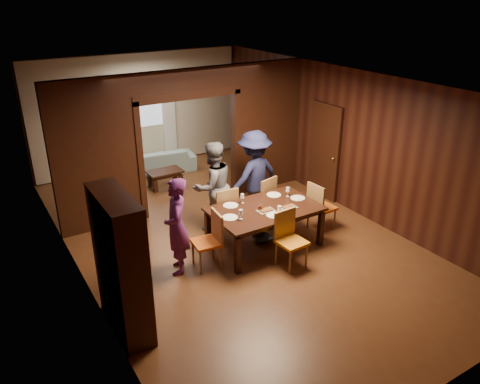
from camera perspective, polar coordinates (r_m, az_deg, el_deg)
floor at (r=8.96m, az=-1.27°, el=-5.25°), size 9.00×9.00×0.00m
ceiling at (r=7.96m, az=-1.46°, el=13.31°), size 5.50×9.00×0.02m
room_walls at (r=9.92m, az=-6.91°, el=6.97°), size 5.52×9.01×2.90m
person_purple at (r=7.58m, az=-7.72°, el=-4.19°), size 0.59×0.70×1.64m
person_grey at (r=8.85m, az=-3.33°, el=0.67°), size 0.92×0.75×1.75m
person_navy at (r=9.25m, az=1.74°, el=1.99°), size 1.27×0.85×1.83m
sofa at (r=12.06m, az=-10.30°, el=3.72°), size 2.07×1.05×0.58m
serving_bowl at (r=8.40m, az=2.85°, el=-1.19°), size 0.36×0.36×0.09m
dining_table at (r=8.45m, az=3.00°, el=-4.26°), size 1.92×1.19×0.76m
coffee_table at (r=11.14m, az=-9.10°, el=1.61°), size 0.80×0.50×0.40m
chair_left at (r=7.80m, az=-4.12°, el=-5.97°), size 0.49×0.49×0.97m
chair_right at (r=9.11m, az=9.99°, el=-1.68°), size 0.47×0.47×0.97m
chair_far_l at (r=8.83m, az=-2.07°, el=-2.17°), size 0.48×0.48×0.97m
chair_far_r at (r=9.28m, az=2.57°, el=-0.82°), size 0.54×0.54×0.97m
chair_near at (r=7.84m, az=6.33°, el=-5.90°), size 0.47×0.47×0.97m
hutch at (r=6.40m, az=-14.32°, el=-8.59°), size 0.40×1.20×2.00m
door_right at (r=10.38m, az=10.25°, el=4.88°), size 0.06×0.90×2.10m
window_far at (r=12.17m, az=-12.19°, el=10.70°), size 1.20×0.03×1.30m
curtain_left at (r=12.02m, az=-15.31°, el=8.01°), size 0.35×0.06×2.40m
curtain_right at (r=12.50m, az=-8.69°, el=9.17°), size 0.35×0.06×2.40m
plate_left at (r=7.91m, az=-1.24°, el=-3.13°), size 0.27×0.27×0.01m
plate_far_l at (r=8.34m, az=-1.16°, el=-1.65°), size 0.27×0.27×0.01m
plate_far_r at (r=8.78m, az=4.14°, el=-0.35°), size 0.27×0.27×0.01m
plate_right at (r=8.69m, az=7.05°, el=-0.74°), size 0.27×0.27×0.01m
plate_near at (r=8.01m, az=4.18°, el=-2.83°), size 0.27×0.27×0.01m
platter_a at (r=8.15m, az=3.17°, el=-2.24°), size 0.30×0.20×0.04m
platter_b at (r=8.29m, az=5.94°, el=-1.85°), size 0.30×0.20×0.04m
wineglass_left at (r=7.82m, az=0.08°, el=-2.77°), size 0.08×0.08×0.18m
wineglass_far at (r=8.41m, az=0.28°, el=-0.79°), size 0.08×0.08×0.18m
wineglass_right at (r=8.72m, az=5.85°, el=0.01°), size 0.08×0.08×0.18m
tumbler at (r=8.06m, az=4.82°, el=-2.16°), size 0.07×0.07×0.14m
condiment_jar at (r=8.15m, az=2.50°, el=-1.92°), size 0.08×0.08×0.11m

